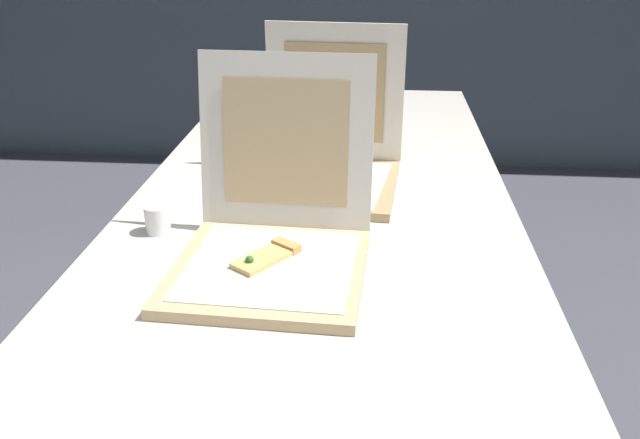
{
  "coord_description": "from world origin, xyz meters",
  "views": [
    {
      "loc": [
        0.13,
        -0.75,
        1.38
      ],
      "look_at": [
        0.02,
        0.49,
        0.82
      ],
      "focal_mm": 37.34,
      "sensor_mm": 36.0,
      "label": 1
    }
  ],
  "objects_px": {
    "pizza_box_front": "(273,239)",
    "pizza_box_middle": "(327,163)",
    "cup_white_far": "(240,151)",
    "table": "(318,227)",
    "cup_white_near_center": "(157,219)"
  },
  "relations": [
    {
      "from": "pizza_box_front",
      "to": "pizza_box_middle",
      "type": "bearing_deg",
      "value": 83.63
    },
    {
      "from": "pizza_box_middle",
      "to": "cup_white_far",
      "type": "height_order",
      "value": "pizza_box_middle"
    },
    {
      "from": "table",
      "to": "cup_white_far",
      "type": "relative_size",
      "value": 39.51
    },
    {
      "from": "pizza_box_middle",
      "to": "cup_white_near_center",
      "type": "height_order",
      "value": "pizza_box_middle"
    },
    {
      "from": "pizza_box_front",
      "to": "cup_white_near_center",
      "type": "xyz_separation_m",
      "value": [
        -0.27,
        0.13,
        -0.02
      ]
    },
    {
      "from": "pizza_box_front",
      "to": "pizza_box_middle",
      "type": "xyz_separation_m",
      "value": [
        0.07,
        0.45,
        0.0
      ]
    },
    {
      "from": "table",
      "to": "pizza_box_front",
      "type": "distance_m",
      "value": 0.3
    },
    {
      "from": "pizza_box_middle",
      "to": "pizza_box_front",
      "type": "bearing_deg",
      "value": -94.42
    },
    {
      "from": "table",
      "to": "cup_white_near_center",
      "type": "bearing_deg",
      "value": -156.4
    },
    {
      "from": "pizza_box_middle",
      "to": "cup_white_far",
      "type": "distance_m",
      "value": 0.3
    },
    {
      "from": "cup_white_near_center",
      "to": "table",
      "type": "bearing_deg",
      "value": 23.6
    },
    {
      "from": "pizza_box_front",
      "to": "pizza_box_middle",
      "type": "distance_m",
      "value": 0.45
    },
    {
      "from": "table",
      "to": "pizza_box_front",
      "type": "height_order",
      "value": "pizza_box_front"
    },
    {
      "from": "pizza_box_front",
      "to": "cup_white_far",
      "type": "bearing_deg",
      "value": 109.8
    },
    {
      "from": "cup_white_far",
      "to": "table",
      "type": "bearing_deg",
      "value": -52.61
    }
  ]
}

